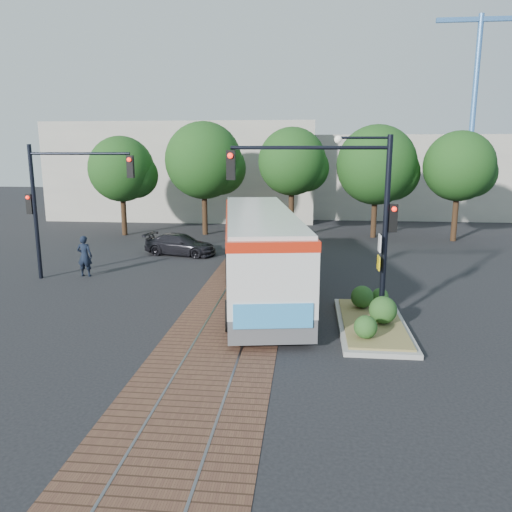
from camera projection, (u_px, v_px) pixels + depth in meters
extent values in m
plane|color=black|center=(233.00, 313.00, 17.98)|extent=(120.00, 120.00, 0.00)
cube|color=brown|center=(247.00, 284.00, 21.87)|extent=(3.60, 40.00, 0.01)
cube|color=slate|center=(230.00, 283.00, 21.94)|extent=(0.06, 40.00, 0.01)
cube|color=slate|center=(264.00, 284.00, 21.79)|extent=(0.06, 40.00, 0.01)
cylinder|color=#382314|center=(124.00, 214.00, 34.27)|extent=(0.36, 0.36, 2.86)
sphere|color=#1B3A12|center=(121.00, 169.00, 33.64)|extent=(4.40, 4.40, 4.40)
cylinder|color=#382314|center=(205.00, 212.00, 34.46)|extent=(0.36, 0.36, 3.12)
sphere|color=#1B3A12|center=(204.00, 160.00, 33.73)|extent=(5.20, 5.20, 5.20)
cylinder|color=#382314|center=(291.00, 213.00, 33.04)|extent=(0.36, 0.36, 3.39)
sphere|color=#1B3A12|center=(292.00, 161.00, 32.35)|extent=(4.40, 4.40, 4.40)
cylinder|color=#382314|center=(374.00, 216.00, 33.31)|extent=(0.36, 0.36, 2.86)
sphere|color=#1B3A12|center=(376.00, 165.00, 32.61)|extent=(5.20, 5.20, 5.20)
cylinder|color=#382314|center=(455.00, 217.00, 31.99)|extent=(0.36, 0.36, 3.12)
sphere|color=#1B3A12|center=(459.00, 166.00, 31.33)|extent=(4.40, 4.40, 4.40)
cube|color=#ADA899|center=(192.00, 170.00, 45.21)|extent=(22.00, 12.00, 8.00)
cube|color=#ADA899|center=(413.00, 176.00, 45.21)|extent=(18.00, 10.00, 7.00)
cylinder|color=#3F72B2|center=(473.00, 115.00, 47.35)|extent=(0.50, 0.50, 18.00)
cube|color=#3F72B2|center=(481.00, 19.00, 45.59)|extent=(8.00, 0.40, 0.40)
cube|color=#4D4D50|center=(259.00, 279.00, 20.47)|extent=(4.58, 12.78, 0.73)
cube|color=silver|center=(259.00, 246.00, 20.19)|extent=(4.60, 12.78, 1.98)
cube|color=black|center=(259.00, 237.00, 20.43)|extent=(4.46, 11.55, 0.94)
cube|color=red|center=(259.00, 218.00, 19.95)|extent=(4.64, 12.79, 0.31)
cube|color=silver|center=(259.00, 213.00, 19.91)|extent=(4.45, 12.36, 0.15)
cube|color=black|center=(273.00, 272.00, 14.14)|extent=(1.67, 0.39, 0.94)
cube|color=#348ED0|center=(273.00, 316.00, 14.23)|extent=(2.28, 0.43, 0.73)
cube|color=orange|center=(296.00, 267.00, 19.37)|extent=(0.81, 4.64, 1.15)
cylinder|color=black|center=(231.00, 316.00, 16.03)|extent=(0.53, 1.09, 1.04)
cylinder|color=black|center=(305.00, 314.00, 16.16)|extent=(0.53, 1.09, 1.04)
cylinder|color=black|center=(230.00, 260.00, 24.29)|extent=(0.53, 1.09, 1.04)
cylinder|color=black|center=(279.00, 259.00, 24.42)|extent=(0.53, 1.09, 1.04)
cube|color=gray|center=(372.00, 325.00, 16.50)|extent=(2.20, 5.20, 0.15)
cube|color=olive|center=(372.00, 321.00, 16.47)|extent=(1.90, 4.80, 0.08)
sphere|color=#1E4719|center=(366.00, 326.00, 14.88)|extent=(0.70, 0.70, 0.70)
sphere|color=#1E4719|center=(383.00, 310.00, 16.15)|extent=(0.90, 0.90, 0.90)
sphere|color=#1E4719|center=(362.00, 296.00, 17.77)|extent=(0.80, 0.80, 0.80)
sphere|color=#1E4719|center=(380.00, 296.00, 18.20)|extent=(0.60, 0.60, 0.60)
cylinder|color=black|center=(385.00, 230.00, 16.01)|extent=(0.18, 0.18, 6.00)
cylinder|color=black|center=(309.00, 148.00, 15.73)|extent=(5.00, 0.12, 0.12)
cube|color=black|center=(231.00, 165.00, 16.10)|extent=(0.28, 0.22, 0.95)
sphere|color=#FF190C|center=(230.00, 156.00, 15.90)|extent=(0.18, 0.18, 0.18)
cube|color=black|center=(393.00, 218.00, 15.91)|extent=(0.26, 0.20, 0.90)
sphere|color=#FF190C|center=(394.00, 209.00, 15.72)|extent=(0.16, 0.16, 0.16)
cube|color=white|center=(380.00, 243.00, 16.00)|extent=(0.04, 0.45, 0.55)
cube|color=yellow|center=(378.00, 263.00, 16.13)|extent=(0.04, 0.45, 0.45)
cylinder|color=black|center=(364.00, 138.00, 15.49)|extent=(1.60, 0.08, 0.08)
sphere|color=silver|center=(338.00, 139.00, 15.59)|extent=(0.24, 0.24, 0.24)
cylinder|color=black|center=(35.00, 213.00, 22.22)|extent=(0.18, 0.18, 6.00)
cylinder|color=black|center=(79.00, 154.00, 21.45)|extent=(4.50, 0.12, 0.12)
cube|color=black|center=(130.00, 167.00, 21.34)|extent=(0.28, 0.22, 0.95)
sphere|color=#FF190C|center=(129.00, 160.00, 21.14)|extent=(0.18, 0.18, 0.18)
cube|color=black|center=(30.00, 204.00, 22.16)|extent=(0.26, 0.20, 0.90)
sphere|color=#FF190C|center=(27.00, 197.00, 21.97)|extent=(0.16, 0.16, 0.16)
imported|color=black|center=(85.00, 256.00, 23.01)|extent=(0.70, 0.46, 1.91)
imported|color=black|center=(180.00, 244.00, 27.87)|extent=(4.31, 2.48, 1.18)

